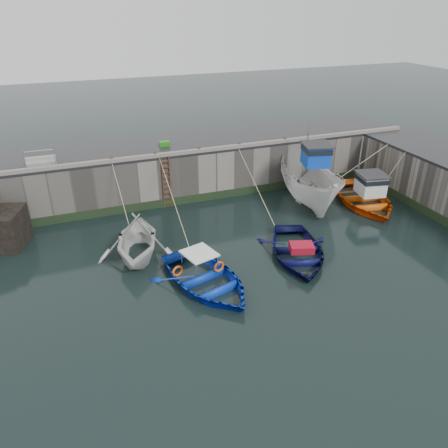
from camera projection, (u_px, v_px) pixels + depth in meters
name	position (u px, v px, depth m)	size (l,w,h in m)	color
ground	(268.00, 289.00, 19.25)	(120.00, 120.00, 0.00)	black
quay_back	(187.00, 166.00, 28.94)	(30.00, 5.00, 3.00)	slate
road_back	(186.00, 143.00, 28.21)	(30.00, 5.00, 0.16)	black
kerb_back	(196.00, 151.00, 26.18)	(30.00, 0.30, 0.20)	slate
algae_back	(199.00, 198.00, 27.40)	(30.00, 0.08, 0.50)	black
algae_right	(438.00, 217.00, 24.97)	(0.08, 15.00, 0.50)	black
ladder	(167.00, 183.00, 26.12)	(0.51, 0.08, 3.20)	#3F1E0F
boat_near_white	(139.00, 256.00, 21.74)	(4.10, 4.75, 2.50)	silver
boat_near_white_rope	(126.00, 223.00, 24.93)	(0.04, 3.74, 3.10)	tan
boat_near_blue	(206.00, 285.00, 19.49)	(3.92, 5.50, 1.14)	#0B31AE
boat_near_blue_rope	(174.00, 230.00, 24.18)	(0.04, 6.79, 3.10)	tan
boat_near_navy	(297.00, 256.00, 21.68)	(3.77, 5.28, 1.09)	#0A0B3F
boat_near_navy_rope	(253.00, 213.00, 26.06)	(0.04, 6.11, 3.10)	tan
boat_far_white	(310.00, 183.00, 26.94)	(4.63, 8.20, 5.99)	silver
boat_far_orange	(364.00, 198.00, 27.04)	(5.49, 6.86, 4.27)	#E3580B
fish_crate	(164.00, 144.00, 27.33)	(0.63, 0.41, 0.29)	#207D16
railing	(41.00, 161.00, 24.29)	(1.60, 1.05, 1.00)	#A5A8AD
bollard_a	(112.00, 159.00, 24.67)	(0.18, 0.18, 0.28)	#3F1E0F
bollard_b	(155.00, 154.00, 25.46)	(0.18, 0.18, 0.28)	#3F1E0F
bollard_c	(199.00, 149.00, 26.31)	(0.18, 0.18, 0.28)	#3F1E0F
bollard_d	(239.00, 145.00, 27.12)	(0.18, 0.18, 0.28)	#3F1E0F
bollard_e	(285.00, 140.00, 28.13)	(0.18, 0.18, 0.28)	#3F1E0F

